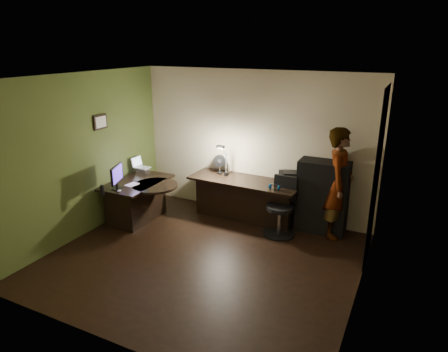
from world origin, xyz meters
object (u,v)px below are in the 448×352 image
at_px(desk_right, 244,200).
at_px(monitor, 116,181).
at_px(desk_left, 138,201).
at_px(person, 339,183).
at_px(office_chair, 280,207).
at_px(cabinet, 322,197).

height_order(desk_right, monitor, monitor).
bearing_deg(desk_left, desk_right, 26.51).
bearing_deg(person, desk_right, 89.65).
relative_size(desk_left, office_chair, 1.31).
distance_m(cabinet, person, 0.41).
distance_m(desk_left, cabinet, 3.31).
relative_size(desk_right, monitor, 4.41).
relative_size(desk_right, person, 1.10).
height_order(cabinet, office_chair, cabinet).
bearing_deg(person, office_chair, 111.50).
xyz_separation_m(cabinet, person, (0.26, -0.07, 0.31)).
bearing_deg(desk_right, cabinet, 8.09).
bearing_deg(monitor, office_chair, 2.19).
relative_size(monitor, person, 0.25).
bearing_deg(cabinet, desk_left, -162.28).
height_order(cabinet, person, person).
bearing_deg(monitor, desk_left, 63.49).
relative_size(desk_left, monitor, 2.79).
xyz_separation_m(desk_right, monitor, (-1.80, -1.36, 0.52)).
distance_m(cabinet, monitor, 3.53).
bearing_deg(person, cabinet, 72.24).
bearing_deg(desk_right, office_chair, -19.66).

